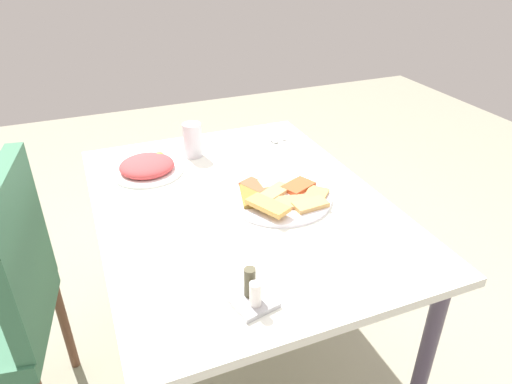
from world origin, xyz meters
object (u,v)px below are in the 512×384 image
object	(u,v)px
condiment_caddy	(252,295)
fork	(271,133)
salad_plate_greens	(147,167)
dining_table	(241,224)
soda_can	(193,140)
spoon	(263,135)
pide_platter	(280,196)
paper_napkin	(267,135)

from	to	relation	value
condiment_caddy	fork	bearing A→B (deg)	-26.23
fork	condiment_caddy	distance (m)	0.95
salad_plate_greens	fork	bearing A→B (deg)	-74.99
fork	dining_table	bearing A→B (deg)	130.38
salad_plate_greens	soda_can	size ratio (longest dim) A/B	1.98
spoon	dining_table	bearing A→B (deg)	136.66
pide_platter	condiment_caddy	bearing A→B (deg)	147.58
salad_plate_greens	spoon	xyz separation A→B (m)	(0.14, -0.48, -0.01)
paper_napkin	fork	distance (m)	0.02
fork	condiment_caddy	world-z (taller)	condiment_caddy
paper_napkin	spoon	bearing A→B (deg)	90.00
soda_can	fork	size ratio (longest dim) A/B	0.74
salad_plate_greens	pide_platter	bearing A→B (deg)	-134.81
salad_plate_greens	fork	xyz separation A→B (m)	(0.14, -0.51, -0.01)
pide_platter	soda_can	size ratio (longest dim) A/B	2.57
pide_platter	salad_plate_greens	size ratio (longest dim) A/B	1.30
paper_napkin	fork	size ratio (longest dim) A/B	0.82
salad_plate_greens	spoon	world-z (taller)	salad_plate_greens
dining_table	pide_platter	xyz separation A→B (m)	(-0.03, -0.12, 0.09)
pide_platter	dining_table	bearing A→B (deg)	73.30
paper_napkin	fork	bearing A→B (deg)	-90.00
condiment_caddy	spoon	bearing A→B (deg)	-24.25
soda_can	spoon	size ratio (longest dim) A/B	0.67
dining_table	fork	bearing A→B (deg)	-33.88
dining_table	condiment_caddy	world-z (taller)	condiment_caddy
pide_platter	condiment_caddy	world-z (taller)	condiment_caddy
paper_napkin	spoon	xyz separation A→B (m)	(0.00, 0.02, 0.00)
soda_can	fork	bearing A→B (deg)	-77.63
dining_table	paper_napkin	size ratio (longest dim) A/B	8.08
dining_table	soda_can	world-z (taller)	soda_can
paper_napkin	salad_plate_greens	bearing A→B (deg)	105.53
dining_table	salad_plate_greens	xyz separation A→B (m)	(0.30, 0.22, 0.10)
paper_napkin	fork	world-z (taller)	fork
dining_table	soda_can	size ratio (longest dim) A/B	8.95
soda_can	condiment_caddy	distance (m)	0.78
fork	spoon	distance (m)	0.04
salad_plate_greens	paper_napkin	distance (m)	0.52
soda_can	spoon	xyz separation A→B (m)	(0.07, -0.30, -0.06)
dining_table	salad_plate_greens	distance (m)	0.39
dining_table	paper_napkin	xyz separation A→B (m)	(0.44, -0.28, 0.08)
pide_platter	salad_plate_greens	bearing A→B (deg)	45.19
pide_platter	condiment_caddy	distance (m)	0.45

